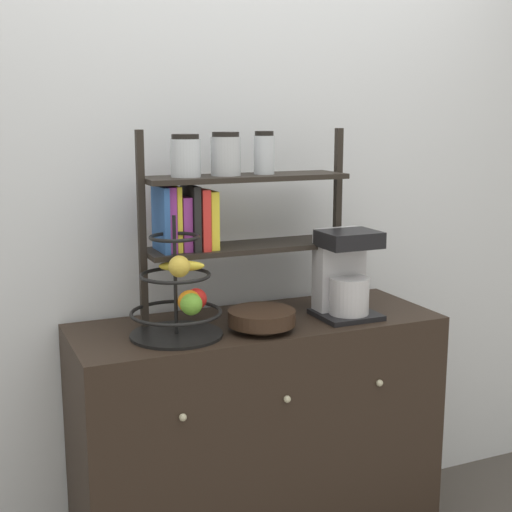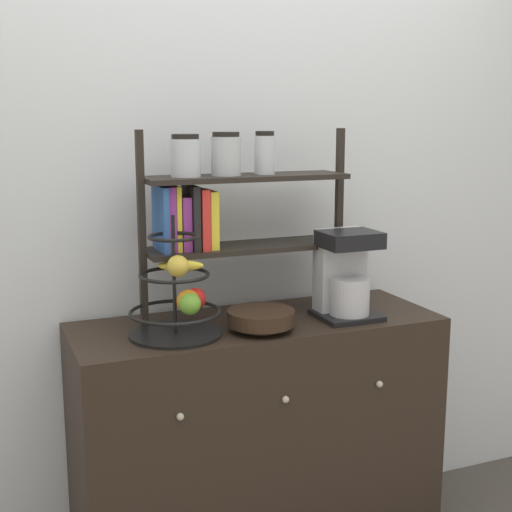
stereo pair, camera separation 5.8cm
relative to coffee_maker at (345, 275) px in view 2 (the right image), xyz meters
The scene contains 6 objects.
wall_back 0.52m from the coffee_maker, 131.60° to the left, with size 7.00×0.05×2.60m, color silver.
sideboard 0.69m from the coffee_maker, 167.83° to the left, with size 1.30×0.49×0.91m.
coffee_maker is the anchor object (origin of this frame).
fruit_stand 0.61m from the coffee_maker, behind, with size 0.30×0.30×0.40m.
wooden_bowl 0.36m from the coffee_maker, behind, with size 0.23×0.23×0.07m.
shelf_hutch 0.52m from the coffee_maker, 162.33° to the left, with size 0.77×0.20×0.67m.
Camera 2 is at (-0.92, -2.00, 1.62)m, focal length 50.00 mm.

